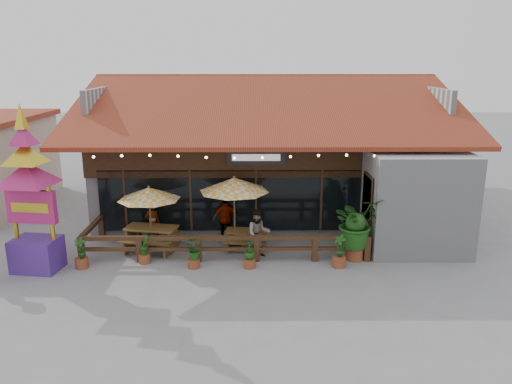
{
  "coord_description": "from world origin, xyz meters",
  "views": [
    {
      "loc": [
        -0.65,
        -16.5,
        6.71
      ],
      "look_at": [
        -0.51,
        1.5,
        1.94
      ],
      "focal_mm": 35.0,
      "sensor_mm": 36.0,
      "label": 1
    }
  ],
  "objects_px": {
    "umbrella_left": "(149,194)",
    "umbrella_right": "(234,185)",
    "picnic_table_right": "(246,236)",
    "thai_sign_tower": "(28,178)",
    "picnic_table_left": "(152,234)",
    "tropical_plant": "(356,224)"
  },
  "relations": [
    {
      "from": "umbrella_right",
      "to": "thai_sign_tower",
      "type": "xyz_separation_m",
      "value": [
        -6.42,
        -2.02,
        0.74
      ]
    },
    {
      "from": "picnic_table_left",
      "to": "tropical_plant",
      "type": "height_order",
      "value": "tropical_plant"
    },
    {
      "from": "picnic_table_left",
      "to": "thai_sign_tower",
      "type": "relative_size",
      "value": 0.36
    },
    {
      "from": "picnic_table_right",
      "to": "tropical_plant",
      "type": "height_order",
      "value": "tropical_plant"
    },
    {
      "from": "umbrella_left",
      "to": "umbrella_right",
      "type": "bearing_deg",
      "value": 3.41
    },
    {
      "from": "picnic_table_left",
      "to": "tropical_plant",
      "type": "distance_m",
      "value": 7.29
    },
    {
      "from": "picnic_table_right",
      "to": "tropical_plant",
      "type": "xyz_separation_m",
      "value": [
        3.77,
        -1.04,
        0.81
      ]
    },
    {
      "from": "umbrella_left",
      "to": "tropical_plant",
      "type": "height_order",
      "value": "umbrella_left"
    },
    {
      "from": "umbrella_right",
      "to": "thai_sign_tower",
      "type": "distance_m",
      "value": 6.77
    },
    {
      "from": "picnic_table_left",
      "to": "picnic_table_right",
      "type": "distance_m",
      "value": 3.43
    },
    {
      "from": "picnic_table_right",
      "to": "tropical_plant",
      "type": "distance_m",
      "value": 4.0
    },
    {
      "from": "umbrella_left",
      "to": "picnic_table_right",
      "type": "distance_m",
      "value": 3.82
    },
    {
      "from": "picnic_table_right",
      "to": "umbrella_left",
      "type": "bearing_deg",
      "value": 179.88
    },
    {
      "from": "picnic_table_left",
      "to": "tropical_plant",
      "type": "xyz_separation_m",
      "value": [
        7.2,
        -0.95,
        0.7
      ]
    },
    {
      "from": "thai_sign_tower",
      "to": "tropical_plant",
      "type": "height_order",
      "value": "thai_sign_tower"
    },
    {
      "from": "umbrella_right",
      "to": "picnic_table_left",
      "type": "relative_size",
      "value": 1.39
    },
    {
      "from": "tropical_plant",
      "to": "picnic_table_right",
      "type": "bearing_deg",
      "value": 164.56
    },
    {
      "from": "picnic_table_left",
      "to": "picnic_table_right",
      "type": "relative_size",
      "value": 1.3
    },
    {
      "from": "umbrella_left",
      "to": "picnic_table_right",
      "type": "relative_size",
      "value": 1.77
    },
    {
      "from": "thai_sign_tower",
      "to": "picnic_table_left",
      "type": "bearing_deg",
      "value": 26.94
    },
    {
      "from": "picnic_table_left",
      "to": "picnic_table_right",
      "type": "bearing_deg",
      "value": 1.56
    },
    {
      "from": "picnic_table_right",
      "to": "thai_sign_tower",
      "type": "relative_size",
      "value": 0.27
    }
  ]
}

